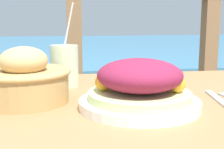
% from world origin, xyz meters
% --- Properties ---
extents(patio_table, '(1.29, 0.78, 0.72)m').
position_xyz_m(patio_table, '(0.00, 0.00, 0.63)').
color(patio_table, '#997047').
rests_on(patio_table, ground_plane).
extents(railing_fence, '(2.80, 0.08, 1.10)m').
position_xyz_m(railing_fence, '(0.00, 0.78, 0.75)').
color(railing_fence, brown).
rests_on(railing_fence, ground_plane).
extents(sea_backdrop, '(12.00, 4.00, 0.57)m').
position_xyz_m(sea_backdrop, '(0.00, 3.28, 0.29)').
color(sea_backdrop, teal).
rests_on(sea_backdrop, ground_plane).
extents(salad_plate, '(0.27, 0.27, 0.11)m').
position_xyz_m(salad_plate, '(0.12, -0.06, 0.76)').
color(salad_plate, white).
rests_on(salad_plate, patio_table).
extents(drink_glass, '(0.08, 0.08, 0.24)m').
position_xyz_m(drink_glass, '(-0.05, 0.20, 0.78)').
color(drink_glass, beige).
rests_on(drink_glass, patio_table).
extents(bread_basket, '(0.22, 0.22, 0.13)m').
position_xyz_m(bread_basket, '(-0.14, 0.03, 0.77)').
color(bread_basket, tan).
rests_on(bread_basket, patio_table).
extents(fork, '(0.04, 0.18, 0.00)m').
position_xyz_m(fork, '(0.33, -0.03, 0.72)').
color(fork, silver).
rests_on(fork, patio_table).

